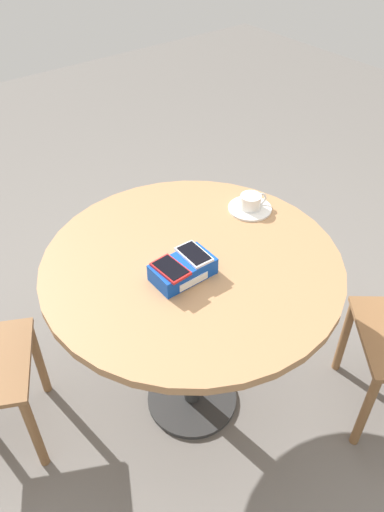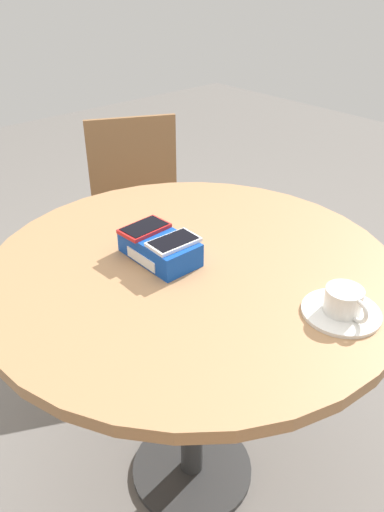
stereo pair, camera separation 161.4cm
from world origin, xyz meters
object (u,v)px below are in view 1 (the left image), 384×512
Objects in this scene: phone_box at (183,270)px; phone_red at (171,269)px; phone_white at (194,254)px; coffee_cup at (251,201)px; saucer at (250,208)px; round_table at (192,286)px.

phone_box is 1.63× the size of phone_red.
phone_red is 1.00× the size of phone_white.
phone_red is 1.15× the size of coffee_cup.
phone_white is 0.40m from saucer.
coffee_cup reaches higher than phone_box.
saucer is (0.35, 0.10, 0.12)m from round_table.
phone_white is at bearing -160.11° from coffee_cup.
phone_white is 0.74× the size of saucer.
round_table is 0.38m from saucer.
phone_white reaches higher than phone_box.
phone_box is at bearing -173.54° from phone_white.
round_table is at bearing -164.50° from coffee_cup.
phone_red is 0.10m from phone_white.
phone_white is at bearing -120.08° from round_table.
phone_red reaches higher than coffee_cup.
phone_red is (-0.12, -0.05, 0.18)m from round_table.
round_table is at bearing 59.92° from phone_white.
phone_red reaches higher than round_table.
saucer is at bearing 17.33° from phone_red.
coffee_cup is at bearing 17.16° from phone_red.
phone_red is (-0.05, -0.01, 0.03)m from phone_box.
round_table is 0.18m from phone_white.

